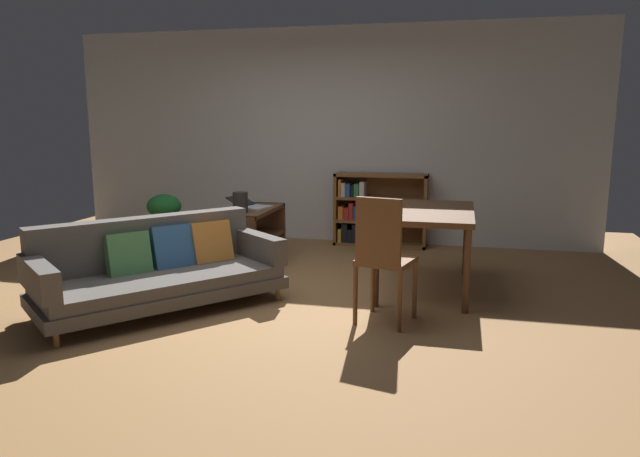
% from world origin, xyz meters
% --- Properties ---
extents(ground_plane, '(8.16, 8.16, 0.00)m').
position_xyz_m(ground_plane, '(0.00, 0.00, 0.00)').
color(ground_plane, '#9E7042').
extents(back_wall_panel, '(6.80, 0.10, 2.70)m').
position_xyz_m(back_wall_panel, '(0.00, 2.70, 1.35)').
color(back_wall_panel, silver).
rests_on(back_wall_panel, ground_plane).
extents(fabric_couch, '(1.92, 2.07, 0.74)m').
position_xyz_m(fabric_couch, '(-0.73, -0.39, 0.33)').
color(fabric_couch, olive).
rests_on(fabric_couch, ground_plane).
extents(media_console, '(0.40, 1.04, 0.60)m').
position_xyz_m(media_console, '(-0.45, 1.22, 0.30)').
color(media_console, '#56351E').
rests_on(media_console, ground_plane).
extents(open_laptop, '(0.49, 0.40, 0.12)m').
position_xyz_m(open_laptop, '(-0.51, 1.30, 0.63)').
color(open_laptop, silver).
rests_on(open_laptop, media_console).
extents(desk_speaker, '(0.16, 0.16, 0.21)m').
position_xyz_m(desk_speaker, '(-0.50, 0.96, 0.71)').
color(desk_speaker, '#2D2823').
rests_on(desk_speaker, media_console).
extents(potted_floor_plant, '(0.37, 0.37, 0.76)m').
position_xyz_m(potted_floor_plant, '(-1.41, 1.02, 0.47)').
color(potted_floor_plant, '#333338').
rests_on(potted_floor_plant, ground_plane).
extents(dining_table, '(0.84, 1.34, 0.75)m').
position_xyz_m(dining_table, '(1.43, 0.64, 0.67)').
color(dining_table, '#56351E').
rests_on(dining_table, ground_plane).
extents(dining_chair_near, '(0.48, 0.47, 1.00)m').
position_xyz_m(dining_chair_near, '(1.17, -0.41, 0.56)').
color(dining_chair_near, brown).
rests_on(dining_chair_near, ground_plane).
extents(bookshelf, '(1.14, 0.32, 0.90)m').
position_xyz_m(bookshelf, '(0.68, 2.51, 0.45)').
color(bookshelf, brown).
rests_on(bookshelf, ground_plane).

